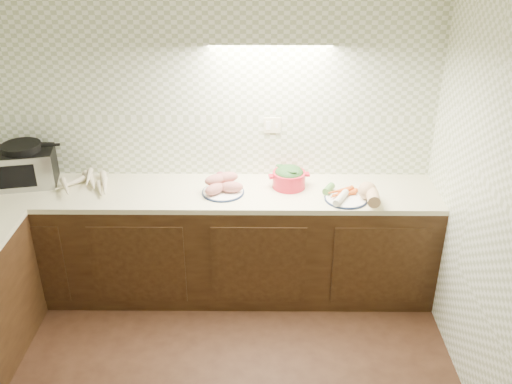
{
  "coord_description": "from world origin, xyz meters",
  "views": [
    {
      "loc": [
        0.46,
        -2.33,
        2.86
      ],
      "look_at": [
        0.43,
        1.25,
        1.02
      ],
      "focal_mm": 40.0,
      "sensor_mm": 36.0,
      "label": 1
    }
  ],
  "objects_px": {
    "parsnip_pile": "(96,183)",
    "onion_bowl": "(222,179)",
    "veg_plate": "(356,193)",
    "toaster_oven": "(25,165)",
    "sweet_potato_plate": "(222,186)",
    "dutch_oven": "(289,177)"
  },
  "relations": [
    {
      "from": "parsnip_pile",
      "to": "veg_plate",
      "type": "height_order",
      "value": "veg_plate"
    },
    {
      "from": "sweet_potato_plate",
      "to": "dutch_oven",
      "type": "distance_m",
      "value": 0.51
    },
    {
      "from": "parsnip_pile",
      "to": "onion_bowl",
      "type": "distance_m",
      "value": 0.96
    },
    {
      "from": "toaster_oven",
      "to": "veg_plate",
      "type": "relative_size",
      "value": 1.22
    },
    {
      "from": "toaster_oven",
      "to": "veg_plate",
      "type": "bearing_deg",
      "value": -17.65
    },
    {
      "from": "toaster_oven",
      "to": "parsnip_pile",
      "type": "distance_m",
      "value": 0.57
    },
    {
      "from": "sweet_potato_plate",
      "to": "onion_bowl",
      "type": "xyz_separation_m",
      "value": [
        -0.01,
        0.14,
        -0.02
      ]
    },
    {
      "from": "sweet_potato_plate",
      "to": "onion_bowl",
      "type": "bearing_deg",
      "value": 95.16
    },
    {
      "from": "parsnip_pile",
      "to": "dutch_oven",
      "type": "bearing_deg",
      "value": 0.8
    },
    {
      "from": "toaster_oven",
      "to": "parsnip_pile",
      "type": "height_order",
      "value": "toaster_oven"
    },
    {
      "from": "onion_bowl",
      "to": "dutch_oven",
      "type": "distance_m",
      "value": 0.52
    },
    {
      "from": "parsnip_pile",
      "to": "veg_plate",
      "type": "relative_size",
      "value": 0.96
    },
    {
      "from": "dutch_oven",
      "to": "veg_plate",
      "type": "xyz_separation_m",
      "value": [
        0.48,
        -0.21,
        -0.03
      ]
    },
    {
      "from": "toaster_oven",
      "to": "veg_plate",
      "type": "xyz_separation_m",
      "value": [
        2.5,
        -0.26,
        -0.1
      ]
    },
    {
      "from": "toaster_oven",
      "to": "sweet_potato_plate",
      "type": "relative_size",
      "value": 1.59
    },
    {
      "from": "onion_bowl",
      "to": "veg_plate",
      "type": "relative_size",
      "value": 0.33
    },
    {
      "from": "toaster_oven",
      "to": "dutch_oven",
      "type": "xyz_separation_m",
      "value": [
        2.03,
        -0.06,
        -0.07
      ]
    },
    {
      "from": "sweet_potato_plate",
      "to": "veg_plate",
      "type": "xyz_separation_m",
      "value": [
        0.98,
        -0.11,
        -0.0
      ]
    },
    {
      "from": "parsnip_pile",
      "to": "dutch_oven",
      "type": "height_order",
      "value": "dutch_oven"
    },
    {
      "from": "toaster_oven",
      "to": "dutch_oven",
      "type": "distance_m",
      "value": 2.03
    },
    {
      "from": "parsnip_pile",
      "to": "veg_plate",
      "type": "bearing_deg",
      "value": -5.4
    },
    {
      "from": "sweet_potato_plate",
      "to": "dutch_oven",
      "type": "height_order",
      "value": "dutch_oven"
    }
  ]
}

